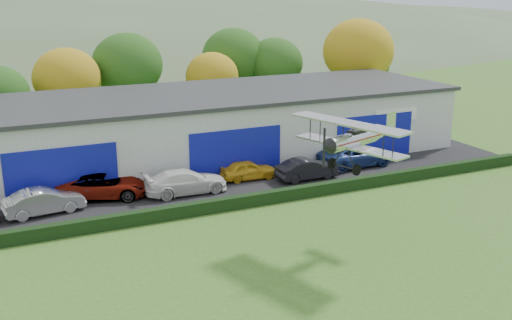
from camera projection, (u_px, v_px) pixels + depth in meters
name	position (u px, v px, depth m)	size (l,w,h in m)	color
apron	(215.00, 185.00, 41.64)	(48.00, 9.00, 0.05)	black
hedge	(242.00, 201.00, 37.34)	(46.00, 0.60, 0.80)	black
hangar	(207.00, 125.00, 47.79)	(40.60, 12.60, 5.30)	#B2B7BC
tree_belt	(119.00, 72.00, 56.33)	(75.70, 13.22, 10.12)	#3D2614
distant_hills	(15.00, 98.00, 146.17)	(430.00, 196.00, 56.00)	#4C6642
car_1	(44.00, 201.00, 36.14)	(1.66, 4.76, 1.57)	silver
car_2	(102.00, 186.00, 38.83)	(2.68, 5.82, 1.62)	gray
car_3	(185.00, 181.00, 39.71)	(2.28, 5.60, 1.62)	silver
car_4	(248.00, 170.00, 42.65)	(1.61, 4.00, 1.36)	gold
car_5	(307.00, 169.00, 42.63)	(1.59, 4.57, 1.51)	black
car_6	(356.00, 155.00, 45.84)	(2.73, 5.92, 1.64)	navy
biplane	(358.00, 137.00, 30.67)	(6.05, 6.83, 2.57)	silver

